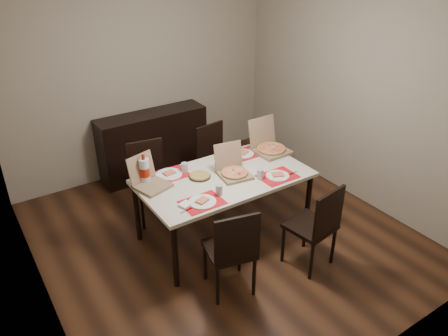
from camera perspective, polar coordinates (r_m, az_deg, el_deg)
The scene contains 19 objects.
ground at distance 5.02m, azimuth -0.05°, elevation -8.80°, with size 3.80×4.00×0.02m, color #422514.
room_walls at distance 4.57m, azimuth -3.11°, elevation 11.88°, with size 3.84×4.02×2.62m.
sideboard at distance 6.15m, azimuth -9.22°, elevation 3.16°, with size 1.50×0.40×0.90m, color black.
dining_table at distance 4.66m, azimuth 0.00°, elevation -1.81°, with size 1.80×1.00×0.75m.
chair_near_left at distance 4.00m, azimuth 1.07°, elevation -10.50°, with size 0.50×0.50×0.93m.
chair_near_right at distance 4.40m, azimuth 12.02°, elevation -7.19°, with size 0.48×0.48×0.93m.
chair_far_left at distance 5.17m, azimuth -9.69°, elevation -1.19°, with size 0.48×0.48×0.93m.
chair_far_right at distance 5.55m, azimuth -1.09°, elevation 1.37°, with size 0.47×0.47×0.93m.
setting_near_left at distance 4.20m, azimuth -2.54°, elevation -4.10°, with size 0.51×0.30×0.11m.
setting_near_right at distance 4.63m, azimuth 6.42°, elevation -0.96°, with size 0.47×0.30×0.11m.
setting_far_left at distance 4.68m, azimuth -6.89°, elevation -0.64°, with size 0.43×0.30×0.11m.
setting_far_right at distance 5.05m, azimuth 2.26°, elevation 1.81°, with size 0.42×0.30×0.11m.
napkin_loose at distance 4.62m, azimuth 0.68°, elevation -1.02°, with size 0.12×0.11×0.02m, color white.
pizza_box_center at distance 4.63m, azimuth 1.23°, elevation -0.34°, with size 0.36×0.39×0.32m.
pizza_box_right at distance 5.16m, azimuth 5.97°, elevation 2.74°, with size 0.38×0.42×0.37m.
pizza_box_left at distance 4.49m, azimuth -9.72°, elevation -1.71°, with size 0.40×0.42×0.31m.
faina_plate at distance 4.61m, azimuth -3.19°, elevation -1.05°, with size 0.23×0.23×0.03m.
dip_bowl at distance 4.84m, azimuth -0.25°, elevation 0.53°, with size 0.13×0.13×0.03m, color white.
soda_bottle at distance 4.52m, azimuth -10.33°, elevation -0.39°, with size 0.11×0.11×0.32m.
Camera 1 is at (-2.21, -3.36, 3.01)m, focal length 35.00 mm.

